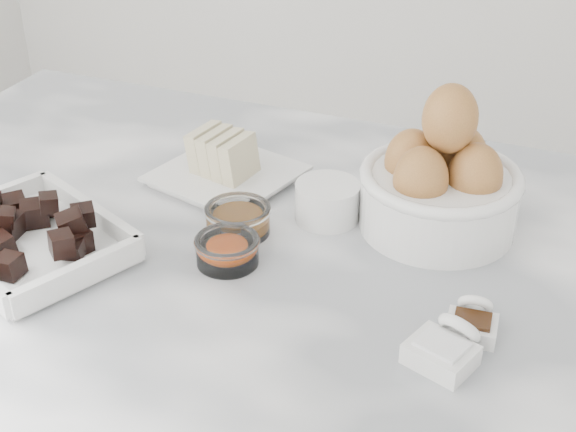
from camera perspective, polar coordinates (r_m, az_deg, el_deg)
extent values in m
cube|color=white|center=(0.93, -1.83, -3.80)|extent=(1.20, 0.80, 0.04)
cube|color=white|center=(0.97, -17.76, -2.11)|extent=(0.26, 0.23, 0.01)
cube|color=white|center=(1.07, -4.39, 2.73)|extent=(0.18, 0.18, 0.01)
cube|color=white|center=(1.07, -4.40, 3.06)|extent=(0.20, 0.20, 0.00)
cylinder|color=white|center=(0.98, 2.81, 1.04)|extent=(0.08, 0.08, 0.05)
cylinder|color=white|center=(0.97, 2.84, 1.99)|extent=(0.06, 0.06, 0.01)
cylinder|color=white|center=(0.97, 10.65, 1.05)|extent=(0.19, 0.19, 0.07)
torus|color=white|center=(0.95, 10.85, 2.82)|extent=(0.19, 0.19, 0.02)
ellipsoid|color=#AD7338|center=(0.95, 13.24, 3.00)|extent=(0.06, 0.06, 0.08)
ellipsoid|color=#AD7338|center=(0.95, 8.58, 3.57)|extent=(0.06, 0.06, 0.08)
ellipsoid|color=#AD7338|center=(0.98, 11.64, 4.17)|extent=(0.06, 0.06, 0.08)
ellipsoid|color=#AD7338|center=(0.92, 9.96, 2.30)|extent=(0.06, 0.06, 0.08)
ellipsoid|color=#AD7338|center=(0.92, 11.45, 6.79)|extent=(0.06, 0.06, 0.08)
cylinder|color=white|center=(0.96, -3.58, -0.31)|extent=(0.08, 0.08, 0.03)
torus|color=white|center=(0.95, -3.60, 0.46)|extent=(0.08, 0.08, 0.01)
cylinder|color=orange|center=(0.96, -3.57, -0.58)|extent=(0.06, 0.06, 0.01)
cylinder|color=white|center=(0.90, -4.33, -2.51)|extent=(0.07, 0.07, 0.03)
torus|color=white|center=(0.90, -4.37, -1.78)|extent=(0.07, 0.07, 0.01)
ellipsoid|color=#FF5F07|center=(0.90, -4.33, -2.46)|extent=(0.05, 0.05, 0.02)
cube|color=white|center=(0.82, 12.91, -7.77)|extent=(0.05, 0.04, 0.02)
cube|color=black|center=(0.81, 13.00, -7.17)|extent=(0.04, 0.03, 0.00)
torus|color=white|center=(0.83, 13.19, -6.15)|extent=(0.04, 0.03, 0.04)
cube|color=white|center=(0.78, 10.80, -9.67)|extent=(0.07, 0.07, 0.02)
cube|color=white|center=(0.77, 10.89, -8.93)|extent=(0.05, 0.05, 0.00)
torus|color=white|center=(0.79, 12.08, -7.82)|extent=(0.05, 0.05, 0.04)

